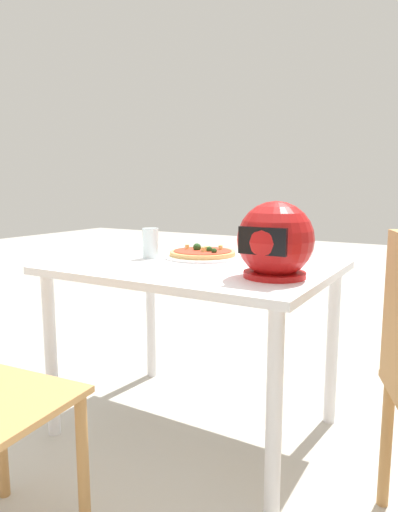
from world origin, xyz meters
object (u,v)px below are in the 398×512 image
dining_table (195,285)px  pizza (203,253)px  motorcycle_helmet (275,241)px  drinking_glass (151,243)px

dining_table → pizza: (0.05, -0.15, 0.11)m
motorcycle_helmet → drinking_glass: 0.64m
pizza → motorcycle_helmet: (-0.43, 0.25, 0.10)m
motorcycle_helmet → drinking_glass: size_ratio=1.99×
pizza → motorcycle_helmet: size_ratio=1.10×
pizza → motorcycle_helmet: 0.51m
dining_table → drinking_glass: (0.25, -0.03, 0.16)m
pizza → drinking_glass: size_ratio=2.20×
drinking_glass → pizza: bearing=-147.5°
dining_table → drinking_glass: 0.29m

